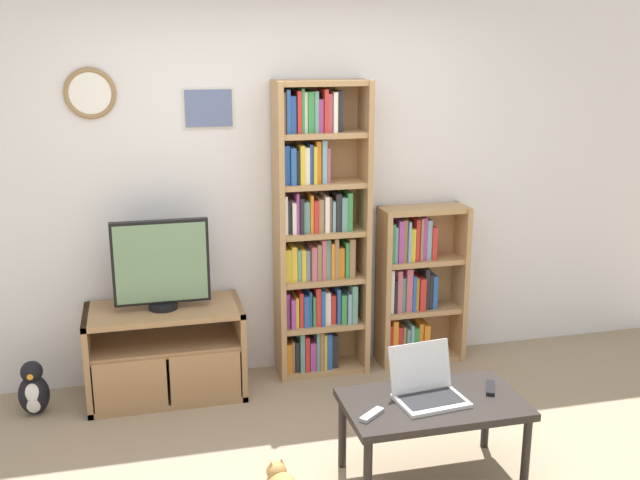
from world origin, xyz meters
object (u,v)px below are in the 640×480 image
bookshelf_short (415,286)px  penguin_figurine (33,390)px  laptop (426,386)px  television (161,265)px  coffee_table (433,410)px  bookshelf_tall (317,235)px  remote_near_laptop (490,388)px  remote_far_from_laptop (372,415)px  tv_stand (166,352)px

bookshelf_short → penguin_figurine: size_ratio=3.26×
bookshelf_short → laptop: (-0.48, -1.43, -0.04)m
television → coffee_table: bearing=-45.3°
bookshelf_tall → bookshelf_short: size_ratio=1.77×
bookshelf_short → remote_near_laptop: size_ratio=6.95×
coffee_table → bookshelf_tall: bearing=100.0°
remote_far_from_laptop → coffee_table: bearing=65.2°
bookshelf_tall → bookshelf_short: 0.83m
tv_stand → bookshelf_tall: 1.25m
bookshelf_short → penguin_figurine: bookshelf_short is taller
laptop → penguin_figurine: size_ratio=1.08×
bookshelf_tall → remote_far_from_laptop: bookshelf_tall is taller
remote_far_from_laptop → tv_stand: bearing=175.8°
bookshelf_short → penguin_figurine: bearing=-175.3°
bookshelf_tall → remote_far_from_laptop: 1.63m
tv_stand → remote_far_from_laptop: size_ratio=6.46×
television → bookshelf_tall: bearing=7.9°
coffee_table → penguin_figurine: 2.47m
remote_near_laptop → television: bearing=168.8°
coffee_table → bookshelf_short: bearing=72.7°
bookshelf_tall → bookshelf_short: bearing=0.9°
bookshelf_tall → tv_stand: bearing=-171.9°
bookshelf_short → remote_near_laptop: 1.43m
tv_stand → bookshelf_tall: bookshelf_tall is taller
laptop → penguin_figurine: (-2.09, 1.22, -0.36)m
television → laptop: television is taller
tv_stand → television: 0.59m
bookshelf_tall → penguin_figurine: 2.04m
tv_stand → laptop: size_ratio=2.65×
tv_stand → bookshelf_short: size_ratio=0.87×
remote_near_laptop → penguin_figurine: (-2.45, 1.21, -0.30)m
tv_stand → remote_far_from_laptop: bearing=-56.0°
remote_far_from_laptop → remote_near_laptop: bearing=62.2°
laptop → bookshelf_tall: bearing=93.0°
laptop → penguin_figurine: bearing=143.4°
bookshelf_tall → coffee_table: size_ratio=2.16×
tv_stand → penguin_figurine: 0.83m
television → remote_near_laptop: television is taller
television → remote_far_from_laptop: television is taller
tv_stand → laptop: (1.27, -1.27, 0.21)m
tv_stand → laptop: laptop is taller
coffee_table → penguin_figurine: size_ratio=2.67×
bookshelf_short → laptop: bookshelf_short is taller
tv_stand → penguin_figurine: size_ratio=2.85×
remote_near_laptop → remote_far_from_laptop: 0.71m
tv_stand → television: television is taller
remote_near_laptop → penguin_figurine: bearing=-179.8°
laptop → remote_near_laptop: laptop is taller
tv_stand → coffee_table: tv_stand is taller
remote_far_from_laptop → penguin_figurine: remote_far_from_laptop is taller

